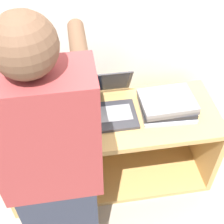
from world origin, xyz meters
TOP-DOWN VIEW (x-y plane):
  - ground_plane at (0.00, 0.00)m, footprint 12.00×12.00m
  - cart at (0.00, 0.31)m, footprint 1.33×0.50m
  - laptop_open at (0.00, 0.31)m, footprint 0.32×0.36m
  - laptop_stack_left at (-0.35, 0.25)m, footprint 0.34×0.25m
  - laptop_stack_right at (0.35, 0.25)m, footprint 0.33×0.27m
  - person at (-0.32, -0.24)m, footprint 0.40×0.52m
  - inventory_tag at (-0.35, 0.19)m, footprint 0.06×0.02m

SIDE VIEW (x-z plane):
  - ground_plane at x=0.00m, z-range 0.00..0.00m
  - cart at x=0.00m, z-range 0.00..0.58m
  - laptop_open at x=0.00m, z-range 0.51..0.75m
  - laptop_stack_right at x=0.35m, z-range 0.58..0.68m
  - laptop_stack_left at x=-0.35m, z-range 0.58..0.71m
  - inventory_tag at x=-0.35m, z-range 0.71..0.71m
  - person at x=-0.32m, z-range 0.00..1.53m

